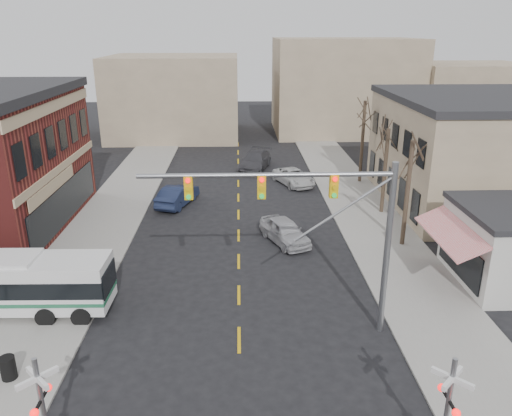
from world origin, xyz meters
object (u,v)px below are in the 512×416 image
at_px(car_c, 294,177).
at_px(car_d, 255,161).
at_px(rr_crossing_west, 58,414).
at_px(pedestrian_near, 71,294).
at_px(car_a, 285,231).
at_px(trash_bin, 8,368).
at_px(car_b, 178,195).
at_px(pedestrian_far, 27,273).
at_px(rr_crossing_east, 433,414).
at_px(traffic_signal_mast, 323,214).

bearing_deg(car_c, car_d, 100.95).
bearing_deg(rr_crossing_west, pedestrian_near, 105.68).
bearing_deg(car_d, car_a, -70.60).
bearing_deg(car_d, trash_bin, -93.90).
distance_m(car_a, car_c, 12.93).
relative_size(car_b, car_d, 0.84).
xyz_separation_m(pedestrian_near, pedestrian_far, (-2.96, 2.23, 0.04)).
relative_size(car_a, car_b, 0.93).
height_order(rr_crossing_west, pedestrian_near, rr_crossing_west).
bearing_deg(pedestrian_far, car_c, -7.16).
relative_size(car_b, car_c, 1.00).
height_order(trash_bin, car_c, car_c).
relative_size(trash_bin, car_a, 0.21).
relative_size(rr_crossing_east, pedestrian_near, 3.05).
bearing_deg(traffic_signal_mast, trash_bin, -166.71).
relative_size(traffic_signal_mast, pedestrian_near, 5.84).
bearing_deg(rr_crossing_east, traffic_signal_mast, 107.41).
distance_m(trash_bin, pedestrian_far, 7.53).
bearing_deg(traffic_signal_mast, car_b, 115.22).
relative_size(traffic_signal_mast, car_b, 2.17).
distance_m(car_c, pedestrian_near, 24.72).
xyz_separation_m(trash_bin, car_a, (12.08, 13.19, 0.19)).
distance_m(rr_crossing_east, car_d, 35.99).
relative_size(rr_crossing_east, car_b, 1.13).
relative_size(traffic_signal_mast, pedestrian_far, 5.59).
distance_m(rr_crossing_west, trash_bin, 5.57).
bearing_deg(car_c, car_b, -173.28).
bearing_deg(pedestrian_near, car_c, -23.17).
distance_m(car_a, car_b, 10.86).
xyz_separation_m(rr_crossing_east, car_d, (-4.31, 35.72, -1.11)).
bearing_deg(rr_crossing_east, trash_bin, 163.17).
bearing_deg(car_b, pedestrian_far, 82.82).
bearing_deg(rr_crossing_west, traffic_signal_mast, 37.72).
relative_size(rr_crossing_west, pedestrian_near, 3.05).
xyz_separation_m(car_c, pedestrian_far, (-16.06, -18.74, 0.39)).
bearing_deg(trash_bin, car_c, 61.62).
bearing_deg(pedestrian_near, car_b, -3.25).
xyz_separation_m(rr_crossing_east, pedestrian_far, (-17.07, 11.78, -0.89)).
xyz_separation_m(traffic_signal_mast, trash_bin, (-12.68, -2.99, -5.18)).
distance_m(rr_crossing_west, pedestrian_near, 9.51).
xyz_separation_m(car_a, pedestrian_near, (-11.15, -8.19, 0.25)).
bearing_deg(car_b, trash_bin, 96.18).
bearing_deg(car_b, rr_crossing_west, 106.02).
xyz_separation_m(rr_crossing_east, car_c, (-1.01, 30.52, -1.28)).
bearing_deg(rr_crossing_east, car_b, 112.98).
bearing_deg(pedestrian_near, car_a, -44.88).
height_order(car_a, car_d, car_d).
height_order(trash_bin, car_d, car_d).
relative_size(traffic_signal_mast, car_a, 2.33).
xyz_separation_m(rr_crossing_west, pedestrian_near, (-2.56, 9.11, -0.93)).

